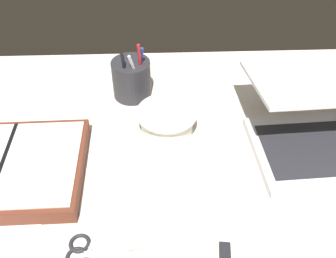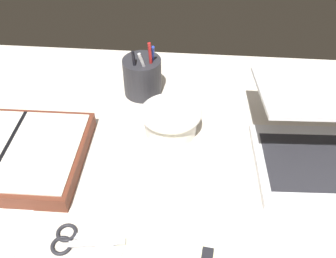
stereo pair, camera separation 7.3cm
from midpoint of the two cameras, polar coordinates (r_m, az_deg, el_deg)
desk_top at (r=79.70cm, az=-1.72°, el=-7.97°), size 140.00×100.00×2.00cm
laptop at (r=87.62cm, az=20.17°, el=0.32°), size 31.56×34.00×15.36cm
bowl at (r=86.71cm, az=-2.60°, el=1.30°), size 14.25×14.25×6.20cm
pen_cup at (r=97.68cm, az=-7.72°, el=7.52°), size 9.88×9.88×15.82cm
planner at (r=86.61cm, az=-25.83°, el=-5.54°), size 32.76×26.41×3.92cm
scissors at (r=71.22cm, az=-15.29°, el=-17.55°), size 13.31×6.53×0.80cm
paper_sheet_front at (r=72.22cm, az=0.24°, el=-14.19°), size 21.51×28.68×0.16cm
usb_drive at (r=68.35cm, az=5.49°, el=-19.09°), size 2.69×7.34×1.00cm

